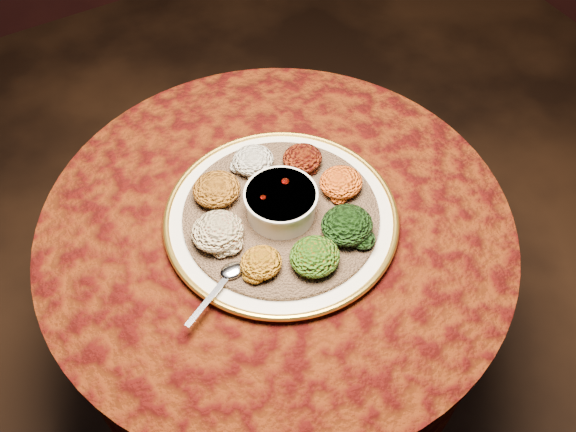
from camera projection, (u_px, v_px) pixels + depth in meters
table at (277, 272)px, 1.43m from camera, size 0.96×0.96×0.73m
platter at (281, 218)px, 1.28m from camera, size 0.48×0.48×0.02m
injera at (281, 214)px, 1.27m from camera, size 0.41×0.41×0.01m
stew_bowl at (281, 202)px, 1.24m from camera, size 0.14×0.14×0.06m
spoon at (229, 275)px, 1.17m from camera, size 0.15×0.09×0.01m
portion_ayib at (253, 160)px, 1.32m from camera, size 0.09×0.08×0.04m
portion_kitfo at (302, 158)px, 1.33m from camera, size 0.08×0.08×0.04m
portion_tikil at (341, 182)px, 1.29m from camera, size 0.09×0.08×0.04m
portion_gomen at (347, 225)px, 1.22m from camera, size 0.10×0.10×0.05m
portion_mixveg at (315, 256)px, 1.18m from camera, size 0.10×0.09×0.05m
portion_kik at (261, 263)px, 1.17m from camera, size 0.08×0.07×0.04m
portion_timatim at (218, 231)px, 1.21m from camera, size 0.10×0.10×0.05m
portion_shiro at (216, 189)px, 1.27m from camera, size 0.10×0.09×0.05m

